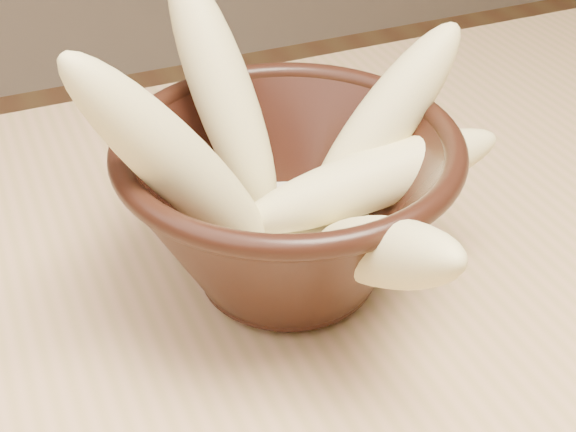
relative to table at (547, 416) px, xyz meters
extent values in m
cube|color=tan|center=(0.00, 0.00, 0.06)|extent=(1.20, 0.80, 0.04)
cylinder|color=black|center=(-0.14, 0.10, 0.08)|extent=(0.09, 0.09, 0.01)
cylinder|color=black|center=(-0.14, 0.10, 0.10)|extent=(0.08, 0.08, 0.01)
torus|color=black|center=(-0.14, 0.10, 0.18)|extent=(0.20, 0.20, 0.01)
cylinder|color=#EFE6C0|center=(-0.14, 0.10, 0.11)|extent=(0.11, 0.11, 0.02)
ellipsoid|color=#F0E08D|center=(-0.15, 0.16, 0.19)|extent=(0.07, 0.12, 0.16)
ellipsoid|color=#F0E08D|center=(-0.20, 0.09, 0.19)|extent=(0.13, 0.04, 0.16)
ellipsoid|color=#F0E08D|center=(-0.07, 0.11, 0.17)|extent=(0.13, 0.05, 0.13)
ellipsoid|color=#F0E08D|center=(-0.09, 0.09, 0.15)|extent=(0.17, 0.05, 0.06)
ellipsoid|color=#F0E08D|center=(-0.12, 0.02, 0.16)|extent=(0.04, 0.14, 0.11)
camera|label=1|loc=(-0.29, -0.25, 0.40)|focal=50.00mm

